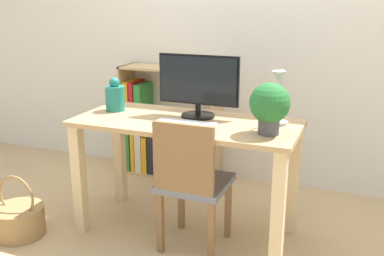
{
  "coord_description": "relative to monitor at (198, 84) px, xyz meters",
  "views": [
    {
      "loc": [
        1.02,
        -2.48,
        1.5
      ],
      "look_at": [
        0.0,
        0.1,
        0.68
      ],
      "focal_mm": 42.0,
      "sensor_mm": 36.0,
      "label": 1
    }
  ],
  "objects": [
    {
      "name": "monitor",
      "position": [
        0.0,
        0.0,
        0.0
      ],
      "size": [
        0.53,
        0.21,
        0.39
      ],
      "color": "black",
      "rests_on": "desk"
    },
    {
      "name": "basket",
      "position": [
        -1.03,
        -0.56,
        -0.87
      ],
      "size": [
        0.33,
        0.33,
        0.41
      ],
      "color": "#997547",
      "rests_on": "ground_plane"
    },
    {
      "name": "keyboard",
      "position": [
        -0.0,
        -0.22,
        -0.21
      ],
      "size": [
        0.36,
        0.14,
        0.02
      ],
      "color": "silver",
      "rests_on": "desk"
    },
    {
      "name": "bookshelf",
      "position": [
        -0.69,
        0.75,
        -0.6
      ],
      "size": [
        0.84,
        0.28,
        0.94
      ],
      "color": "tan",
      "rests_on": "ground_plane"
    },
    {
      "name": "desk",
      "position": [
        -0.04,
        -0.11,
        -0.37
      ],
      "size": [
        1.39,
        0.62,
        0.76
      ],
      "color": "tan",
      "rests_on": "ground_plane"
    },
    {
      "name": "vase",
      "position": [
        -0.57,
        -0.05,
        -0.12
      ],
      "size": [
        0.13,
        0.13,
        0.23
      ],
      "color": "#1E7266",
      "rests_on": "desk"
    },
    {
      "name": "wall_back",
      "position": [
        -0.04,
        0.93,
        0.32
      ],
      "size": [
        8.0,
        0.05,
        2.6
      ],
      "color": "silver",
      "rests_on": "ground_plane"
    },
    {
      "name": "potted_plant",
      "position": [
        0.5,
        -0.21,
        -0.05
      ],
      "size": [
        0.22,
        0.22,
        0.29
      ],
      "color": "#4C4C51",
      "rests_on": "desk"
    },
    {
      "name": "chair",
      "position": [
        0.08,
        -0.31,
        -0.52
      ],
      "size": [
        0.4,
        0.4,
        0.83
      ],
      "rotation": [
        0.0,
        0.0,
        0.1
      ],
      "color": "slate",
      "rests_on": "ground_plane"
    },
    {
      "name": "desk_lamp",
      "position": [
        0.52,
        -0.04,
        -0.01
      ],
      "size": [
        0.1,
        0.19,
        0.34
      ],
      "color": "#B7B7BC",
      "rests_on": "desk"
    },
    {
      "name": "ground_plane",
      "position": [
        -0.04,
        -0.11,
        -0.98
      ],
      "size": [
        10.0,
        10.0,
        0.0
      ],
      "primitive_type": "plane",
      "color": "tan"
    }
  ]
}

